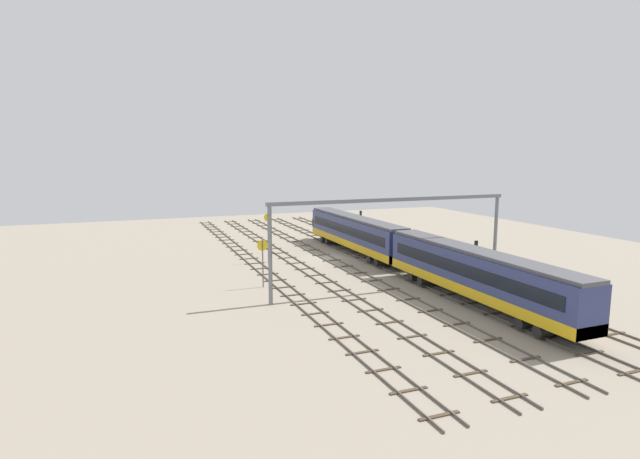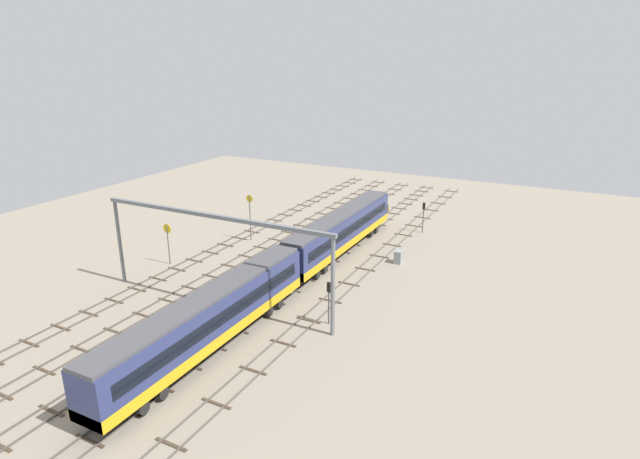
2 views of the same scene
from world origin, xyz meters
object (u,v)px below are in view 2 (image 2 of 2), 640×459
Objects in this scene: overhead_gantry at (213,234)px; speed_sign_near_foreground at (250,211)px; speed_sign_mid_trackside at (168,237)px; train at (292,265)px; signal_light_trackside_approach at (329,297)px; signal_light_trackside_departure at (424,213)px; relay_cabinet at (399,257)px.

speed_sign_near_foreground is at bearing 24.46° from overhead_gantry.
speed_sign_near_foreground is 1.25× the size of speed_sign_mid_trackside.
train is 15.89m from speed_sign_mid_trackside.
train is 9.05m from overhead_gantry.
overhead_gantry reaches higher than signal_light_trackside_approach.
signal_light_trackside_departure is (23.56, -6.62, 0.09)m from train.
train reaches higher than speed_sign_mid_trackside.
relay_cabinet is at bearing -33.25° from overhead_gantry.
speed_sign_near_foreground is (16.93, 7.70, -3.27)m from overhead_gantry.
relay_cabinet is at bearing -32.07° from train.
relay_cabinet is (18.11, -11.88, -6.38)m from overhead_gantry.
signal_light_trackside_departure is (29.98, -11.17, -4.38)m from overhead_gantry.
overhead_gantry is at bearing -117.58° from speed_sign_mid_trackside.
relay_cabinet is at bearing -86.55° from speed_sign_near_foreground.
train is 24.47m from signal_light_trackside_departure.
signal_light_trackside_approach is 28.39m from signal_light_trackside_departure.
speed_sign_near_foreground is at bearing 50.75° from signal_light_trackside_approach.
overhead_gantry reaches higher than relay_cabinet.
train is at bearing 147.93° from relay_cabinet.
signal_light_trackside_approach is (-4.31, -22.38, -0.60)m from speed_sign_mid_trackside.
overhead_gantry reaches higher than speed_sign_mid_trackside.
train is 10.53× the size of speed_sign_mid_trackside.
speed_sign_near_foreground is (10.51, 12.25, 1.20)m from train.
speed_sign_near_foreground reaches higher than signal_light_trackside_departure.
signal_light_trackside_departure is 12.06m from relay_cabinet.
overhead_gantry is at bearing 159.56° from signal_light_trackside_departure.
signal_light_trackside_departure is at bearing -0.21° from signal_light_trackside_approach.
speed_sign_near_foreground is 24.27m from signal_light_trackside_approach.
signal_light_trackside_departure is at bearing -15.70° from train.
signal_light_trackside_approach is (-15.33, -18.77, -1.22)m from speed_sign_near_foreground.
signal_light_trackside_approach is at bearing 177.19° from relay_cabinet.
overhead_gantry is 12.05m from signal_light_trackside_approach.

